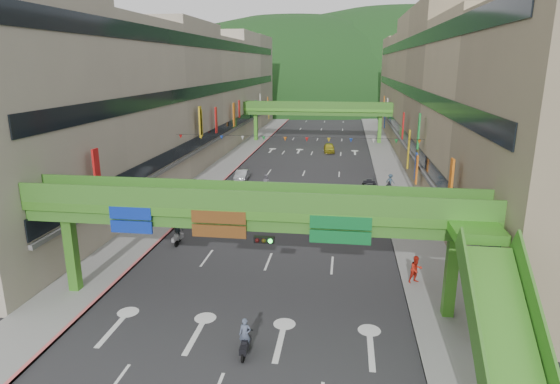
% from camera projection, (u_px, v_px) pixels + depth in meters
% --- Properties ---
extents(ground, '(320.00, 320.00, 0.00)m').
position_uv_depth(ground, '(226.00, 367.00, 21.63)').
color(ground, black).
rests_on(ground, ground).
extents(road_slab, '(18.00, 140.00, 0.02)m').
position_uv_depth(road_slab, '(310.00, 158.00, 69.38)').
color(road_slab, '#28282B').
rests_on(road_slab, ground).
extents(sidewalk_left, '(4.00, 140.00, 0.15)m').
position_uv_depth(sidewalk_left, '(237.00, 156.00, 70.83)').
color(sidewalk_left, gray).
rests_on(sidewalk_left, ground).
extents(sidewalk_right, '(4.00, 140.00, 0.15)m').
position_uv_depth(sidewalk_right, '(385.00, 160.00, 67.89)').
color(sidewalk_right, gray).
rests_on(sidewalk_right, ground).
extents(curb_left, '(0.20, 140.00, 0.18)m').
position_uv_depth(curb_left, '(250.00, 156.00, 70.57)').
color(curb_left, '#CC5959').
rests_on(curb_left, ground).
extents(curb_right, '(0.20, 140.00, 0.18)m').
position_uv_depth(curb_right, '(372.00, 159.00, 68.14)').
color(curb_right, gray).
rests_on(curb_right, ground).
extents(building_row_left, '(12.80, 95.00, 19.00)m').
position_uv_depth(building_row_left, '(184.00, 92.00, 69.40)').
color(building_row_left, '#9E937F').
rests_on(building_row_left, ground).
extents(building_row_right, '(12.80, 95.00, 19.00)m').
position_uv_depth(building_row_right, '(448.00, 95.00, 64.35)').
color(building_row_right, gray).
rests_on(building_row_right, ground).
extents(overpass_near, '(28.00, 12.27, 7.10)m').
position_uv_depth(overpass_near, '(265.00, 223.00, 25.27)').
color(overpass_near, '#4C9E2D').
rests_on(overpass_near, ground).
extents(overpass_far, '(28.00, 2.20, 7.10)m').
position_uv_depth(overpass_far, '(317.00, 112.00, 82.27)').
color(overpass_far, '#4C9E2D').
rests_on(overpass_far, ground).
extents(hill_left, '(168.00, 140.00, 112.00)m').
position_uv_depth(hill_left, '(293.00, 101.00, 176.43)').
color(hill_left, '#1C4419').
rests_on(hill_left, ground).
extents(hill_right, '(208.00, 176.00, 128.00)m').
position_uv_depth(hill_right, '(396.00, 98.00, 190.19)').
color(hill_right, '#1C4419').
rests_on(hill_right, ground).
extents(bunting_string, '(26.00, 0.36, 0.47)m').
position_uv_depth(bunting_string, '(296.00, 139.00, 48.70)').
color(bunting_string, black).
rests_on(bunting_string, ground).
extents(scooter_rider_near, '(0.58, 1.60, 1.93)m').
position_uv_depth(scooter_rider_near, '(245.00, 339.00, 22.26)').
color(scooter_rider_near, black).
rests_on(scooter_rider_near, ground).
extents(scooter_rider_mid, '(0.79, 1.60, 1.88)m').
position_uv_depth(scooter_rider_mid, '(311.00, 218.00, 39.57)').
color(scooter_rider_mid, black).
rests_on(scooter_rider_mid, ground).
extents(scooter_rider_left, '(1.05, 1.59, 2.04)m').
position_uv_depth(scooter_rider_left, '(177.00, 232.00, 36.03)').
color(scooter_rider_left, gray).
rests_on(scooter_rider_left, ground).
extents(scooter_rider_far, '(0.87, 1.60, 2.07)m').
position_uv_depth(scooter_rider_far, '(266.00, 184.00, 50.44)').
color(scooter_rider_far, maroon).
rests_on(scooter_rider_far, ground).
extents(parked_scooter_row, '(1.60, 9.36, 1.08)m').
position_uv_depth(parked_scooter_row, '(371.00, 192.00, 49.08)').
color(parked_scooter_row, black).
rests_on(parked_scooter_row, ground).
extents(car_silver, '(1.55, 3.99, 1.30)m').
position_uv_depth(car_silver, '(242.00, 176.00, 55.82)').
color(car_silver, '#9C9DA3').
rests_on(car_silver, ground).
extents(car_yellow, '(1.97, 4.25, 1.41)m').
position_uv_depth(car_yellow, '(329.00, 148.00, 73.86)').
color(car_yellow, gold).
rests_on(car_yellow, ground).
extents(pedestrian_red, '(1.06, 0.97, 1.77)m').
position_uv_depth(pedestrian_red, '(416.00, 272.00, 29.46)').
color(pedestrian_red, red).
rests_on(pedestrian_red, ground).
extents(pedestrian_dark, '(1.00, 0.67, 1.57)m').
position_uv_depth(pedestrian_dark, '(389.00, 190.00, 49.00)').
color(pedestrian_dark, '#232229').
rests_on(pedestrian_dark, ground).
extents(pedestrian_blue, '(0.87, 0.79, 1.56)m').
position_uv_depth(pedestrian_blue, '(390.00, 182.00, 52.16)').
color(pedestrian_blue, '#2F4353').
rests_on(pedestrian_blue, ground).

